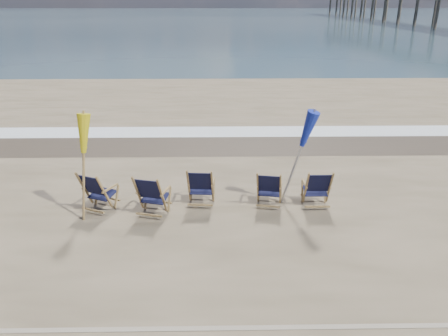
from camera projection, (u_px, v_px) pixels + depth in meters
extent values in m
plane|color=#3A5361|center=(216.00, 16.00, 127.96)|extent=(400.00, 400.00, 0.00)
cube|color=silver|center=(221.00, 132.00, 16.38)|extent=(200.00, 1.40, 0.01)
cube|color=#42362A|center=(222.00, 144.00, 14.98)|extent=(200.00, 2.60, 0.00)
cylinder|color=olive|center=(83.00, 168.00, 9.56)|extent=(0.06, 0.06, 2.37)
cone|color=gold|center=(79.00, 137.00, 9.31)|extent=(0.30, 0.30, 0.85)
cylinder|color=#A5A5AD|center=(296.00, 158.00, 10.13)|extent=(0.06, 0.06, 2.41)
cone|color=#162699|center=(298.00, 128.00, 9.87)|extent=(0.30, 0.30, 0.85)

